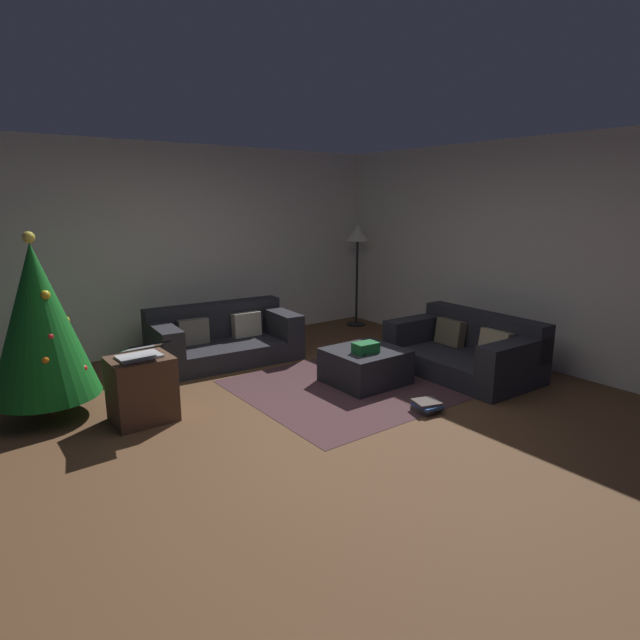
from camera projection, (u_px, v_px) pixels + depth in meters
ground_plane at (314, 426)px, 4.50m from camera, size 6.40×6.40×0.00m
rear_partition at (169, 249)px, 6.66m from camera, size 6.40×0.12×2.60m
corner_partition at (532, 254)px, 6.04m from camera, size 0.12×6.40×2.60m
couch_left at (222, 339)px, 6.34m from camera, size 1.78×1.03×0.66m
couch_right at (467, 350)px, 5.86m from camera, size 1.01×1.61×0.66m
ottoman at (365, 366)px, 5.55m from camera, size 0.76×0.71×0.36m
gift_box at (366, 348)px, 5.38m from camera, size 0.26×0.19×0.11m
tv_remote at (360, 353)px, 5.34m from camera, size 0.10×0.17×0.02m
christmas_tree at (39, 321)px, 4.53m from camera, size 0.91×0.91×1.66m
side_table at (142, 389)px, 4.58m from camera, size 0.52×0.44×0.58m
laptop at (141, 353)px, 4.45m from camera, size 0.37×0.42×0.18m
book_stack at (427, 406)px, 4.82m from camera, size 0.30×0.27×0.10m
corner_lamp at (357, 240)px, 7.84m from camera, size 0.36×0.36×1.54m
area_rug at (365, 382)px, 5.59m from camera, size 2.60×2.00×0.01m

